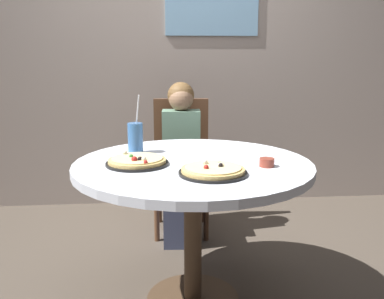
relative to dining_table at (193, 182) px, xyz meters
name	(u,v)px	position (x,y,z in m)	size (l,w,h in m)	color
wall_with_window	(175,32)	(0.00, 1.62, 0.81)	(5.20, 0.14, 2.90)	#A8998E
dining_table	(193,182)	(0.00, 0.00, 0.00)	(1.16, 1.16, 0.75)	silver
chair_wooden	(181,158)	(0.01, 1.00, -0.12)	(0.42, 0.42, 0.95)	brown
diner_child	(181,170)	(0.00, 0.82, -0.16)	(0.27, 0.42, 1.08)	#3F4766
pizza_veggie	(213,171)	(0.07, -0.23, 0.12)	(0.30, 0.30, 0.05)	black
pizza_cheese	(137,161)	(-0.27, -0.03, 0.12)	(0.30, 0.30, 0.05)	black
soda_cup	(135,138)	(-0.28, 0.22, 0.19)	(0.08, 0.08, 0.31)	#3F72B2
sauce_bowl	(267,162)	(0.33, -0.12, 0.12)	(0.07, 0.07, 0.04)	brown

